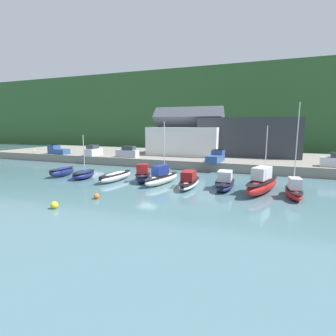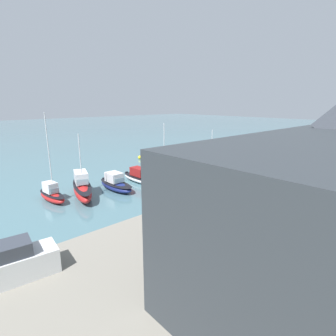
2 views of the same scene
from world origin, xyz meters
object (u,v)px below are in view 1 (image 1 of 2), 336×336
moored_boat_1 (84,174)px  moored_boat_3 (143,175)px  parked_car_0 (93,151)px  parked_car_2 (128,152)px  moored_boat_5 (189,181)px  moored_boat_8 (294,190)px  moored_boat_6 (225,182)px  moored_boat_7 (262,183)px  mooring_buoy_1 (96,196)px  mooring_buoy_0 (54,205)px  moored_boat_2 (116,176)px  dog_on_quay (34,151)px  pickup_truck_0 (57,150)px  moored_boat_4 (162,177)px  moored_boat_0 (62,171)px  pickup_truck_1 (216,157)px

moored_boat_1 → moored_boat_3: size_ratio=1.28×
parked_car_0 → parked_car_2: same height
moored_boat_5 → moored_boat_8: (11.75, -0.83, 0.10)m
parked_car_0 → moored_boat_5: bearing=-33.3°
moored_boat_3 → moored_boat_6: (11.01, -0.04, -0.09)m
moored_boat_7 → mooring_buoy_1: moored_boat_7 is taller
parked_car_0 → mooring_buoy_0: bearing=-64.1°
moored_boat_2 → moored_boat_8: (22.28, -0.80, 0.17)m
dog_on_quay → mooring_buoy_0: bearing=142.6°
parked_car_0 → mooring_buoy_0: (15.14, -26.38, -2.11)m
parked_car_2 → mooring_buoy_1: parked_car_2 is taller
pickup_truck_0 → moored_boat_7: bearing=-101.5°
moored_boat_3 → moored_boat_4: (2.88, -0.26, 0.04)m
parked_car_2 → moored_boat_6: bearing=-124.1°
moored_boat_7 → moored_boat_4: bearing=-162.8°
moored_boat_0 → pickup_truck_0: (-13.57, 13.40, 1.62)m
moored_boat_4 → moored_boat_8: bearing=8.4°
pickup_truck_1 → mooring_buoy_0: pickup_truck_1 is taller
parked_car_2 → moored_boat_5: bearing=-131.7°
mooring_buoy_1 → moored_boat_8: bearing=21.9°
moored_boat_1 → moored_boat_7: size_ratio=0.74×
moored_boat_7 → moored_boat_8: moored_boat_8 is taller
moored_boat_0 → moored_boat_7: 28.40m
moored_boat_8 → mooring_buoy_0: (-20.93, -11.87, -0.48)m
moored_boat_5 → dog_on_quay: (-39.88, 13.24, 1.27)m
moored_boat_4 → pickup_truck_0: 32.37m
pickup_truck_1 → mooring_buoy_1: 23.69m
moored_boat_6 → pickup_truck_1: bearing=103.5°
moored_boat_4 → moored_boat_7: (12.36, -0.25, 0.21)m
moored_boat_2 → dog_on_quay: bearing=161.3°
moored_boat_4 → mooring_buoy_1: moored_boat_4 is taller
parked_car_0 → mooring_buoy_1: parked_car_0 is taller
moored_boat_7 → dog_on_quay: (-48.44, 13.14, 0.86)m
moored_boat_6 → mooring_buoy_0: moored_boat_6 is taller
pickup_truck_1 → moored_boat_8: bearing=-45.6°
moored_boat_5 → moored_boat_6: bearing=5.0°
moored_boat_5 → dog_on_quay: 42.04m
moored_boat_1 → moored_boat_6: size_ratio=1.00×
parked_car_2 → moored_boat_0: bearing=163.1°
moored_boat_8 → mooring_buoy_0: bearing=-156.5°
moored_boat_0 → parked_car_0: bearing=108.7°
moored_boat_4 → pickup_truck_0: moored_boat_4 is taller
moored_boat_7 → parked_car_2: moored_boat_7 is taller
parked_car_2 → moored_boat_3: bearing=-145.4°
pickup_truck_1 → parked_car_2: bearing=-173.0°
moored_boat_4 → moored_boat_6: (8.12, 0.22, -0.12)m
moored_boat_7 → pickup_truck_1: 15.48m
mooring_buoy_1 → parked_car_0: bearing=127.0°
moored_boat_7 → parked_car_0: 35.59m
moored_boat_1 → dog_on_quay: size_ratio=7.16×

